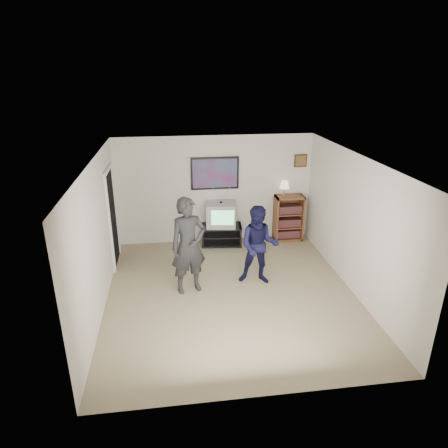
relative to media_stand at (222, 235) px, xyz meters
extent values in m
cube|color=#7D6A4F|center=(-0.12, -2.23, -0.23)|extent=(4.50, 5.00, 0.01)
cube|color=white|center=(-0.12, -2.23, 2.27)|extent=(4.50, 5.00, 0.01)
cube|color=silver|center=(-0.12, 0.27, 1.02)|extent=(4.50, 0.01, 2.50)
cube|color=silver|center=(-2.37, -2.23, 1.02)|extent=(0.01, 5.00, 2.50)
cube|color=silver|center=(2.13, -2.23, 1.02)|extent=(0.01, 5.00, 2.50)
cube|color=black|center=(0.00, 0.00, 0.21)|extent=(0.98, 0.61, 0.04)
cube|color=black|center=(0.00, 0.00, -0.21)|extent=(0.98, 0.61, 0.04)
cube|color=black|center=(-0.43, 0.00, 0.00)|extent=(0.09, 0.50, 0.46)
cube|color=black|center=(0.43, 0.00, 0.00)|extent=(0.09, 0.50, 0.46)
imported|color=#242426|center=(-0.86, -1.99, 0.67)|extent=(0.76, 0.60, 1.81)
imported|color=black|center=(0.46, -1.87, 0.54)|extent=(0.87, 0.74, 1.55)
cube|color=white|center=(-0.82, -1.74, 0.87)|extent=(0.08, 0.11, 0.03)
cube|color=white|center=(0.52, -1.60, 0.76)|extent=(0.04, 0.11, 0.03)
cube|color=black|center=(-0.12, 0.25, 1.42)|extent=(1.10, 0.03, 0.75)
cube|color=white|center=(-0.67, 0.25, 1.72)|extent=(0.28, 0.02, 0.14)
cube|color=#3F2514|center=(1.88, 0.25, 1.65)|extent=(0.30, 0.03, 0.30)
cube|color=black|center=(-2.35, -0.63, 0.77)|extent=(0.03, 0.85, 2.00)
camera|label=1|loc=(-1.11, -8.53, 3.67)|focal=32.00mm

